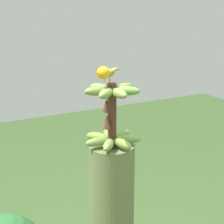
# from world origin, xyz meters

# --- Properties ---
(banana_bunch) EXTENTS (0.25, 0.25, 0.28)m
(banana_bunch) POSITION_xyz_m (0.00, -0.00, 1.26)
(banana_bunch) COLOR #4C2D1E
(banana_bunch) RESTS_ON banana_tree
(perched_bird) EXTENTS (0.16, 0.14, 0.08)m
(perched_bird) POSITION_xyz_m (0.02, -0.02, 1.44)
(perched_bird) COLOR #C68933
(perched_bird) RESTS_ON banana_bunch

